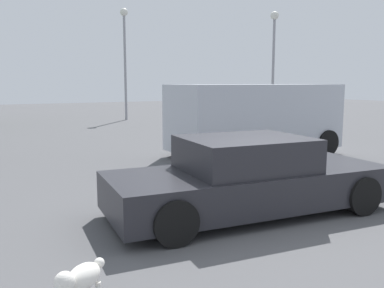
{
  "coord_description": "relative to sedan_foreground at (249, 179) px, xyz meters",
  "views": [
    {
      "loc": [
        -3.8,
        -5.08,
        2.15
      ],
      "look_at": [
        0.21,
        2.29,
        0.9
      ],
      "focal_mm": 38.61,
      "sensor_mm": 36.0,
      "label": 1
    }
  ],
  "objects": [
    {
      "name": "ground_plane",
      "position": [
        -0.18,
        -0.3,
        -0.59
      ],
      "size": [
        80.0,
        80.0,
        0.0
      ],
      "primitive_type": "plane",
      "color": "#515154"
    },
    {
      "name": "sedan_foreground",
      "position": [
        0.0,
        0.0,
        0.0
      ],
      "size": [
        4.82,
        2.17,
        1.28
      ],
      "rotation": [
        0.0,
        0.0,
        -0.09
      ],
      "color": "#232328",
      "rests_on": "ground_plane"
    },
    {
      "name": "dog",
      "position": [
        -3.14,
        -1.55,
        -0.32
      ],
      "size": [
        0.57,
        0.49,
        0.43
      ],
      "rotation": [
        0.0,
        0.0,
        3.79
      ],
      "color": "white",
      "rests_on": "ground_plane"
    },
    {
      "name": "van_white",
      "position": [
        3.46,
        4.42,
        0.55
      ],
      "size": [
        5.04,
        2.28,
        2.1
      ],
      "rotation": [
        0.0,
        0.0,
        -0.01
      ],
      "color": "#B2B7C1",
      "rests_on": "ground_plane"
    },
    {
      "name": "light_post_near",
      "position": [
        10.67,
        12.4,
        3.46
      ],
      "size": [
        0.44,
        0.44,
        5.9
      ],
      "color": "gray",
      "rests_on": "ground_plane"
    },
    {
      "name": "light_post_mid",
      "position": [
        4.16,
        17.68,
        3.71
      ],
      "size": [
        0.44,
        0.44,
        6.33
      ],
      "color": "gray",
      "rests_on": "ground_plane"
    }
  ]
}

